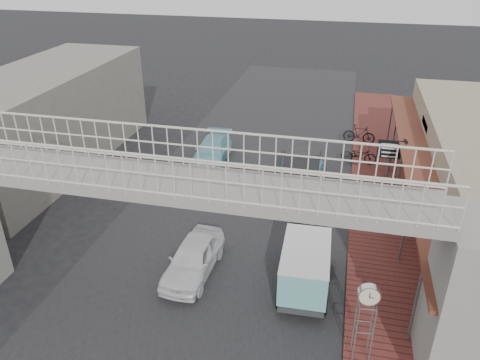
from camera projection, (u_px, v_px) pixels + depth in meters
The scene contains 14 objects.
ground at pixel (217, 253), 18.31m from camera, with size 120.00×120.00×0.00m, color black.
road_strip at pixel (217, 253), 18.31m from camera, with size 10.00×60.00×0.01m, color black.
sidewalk at pixel (385, 231), 19.58m from camera, with size 3.00×40.00×0.10m, color maroon.
footbridge at pixel (177, 243), 13.39m from camera, with size 16.40×2.40×6.34m.
building_far_left at pixel (45, 119), 24.57m from camera, with size 5.00×14.00×5.00m, color gray.
white_hatchback at pixel (193, 258), 16.96m from camera, with size 1.49×3.71×1.26m, color white.
dark_sedan at pixel (301, 172), 22.79m from camera, with size 1.71×4.90×1.62m, color black.
angkot_curb at pixel (300, 174), 23.01m from camera, with size 2.12×4.59×1.27m, color #7FC0DD.
angkot_far at pixel (212, 151), 25.64m from camera, with size 1.70×4.17×1.21m, color #74BCCA.
angkot_van at pixel (306, 261), 16.01m from camera, with size 1.76×3.64×1.76m.
motorcycle_near at pixel (359, 155), 25.19m from camera, with size 0.66×1.89×0.99m, color black.
motorcycle_far at pixel (359, 134), 27.67m from camera, with size 0.53×1.86×1.12m, color black.
street_clock at pixel (368, 298), 12.74m from camera, with size 0.64×0.54×2.57m.
arrow_sign at pixel (408, 152), 20.81m from camera, with size 1.72×1.09×2.99m.
Camera 1 is at (4.28, -14.37, 10.94)m, focal length 35.00 mm.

